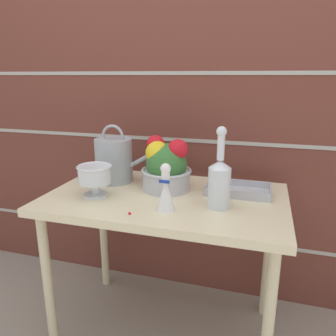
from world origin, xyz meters
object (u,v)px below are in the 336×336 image
glass_decanter (219,181)px  figurine_vase (166,191)px  crystal_pedestal_bowl (95,176)px  wire_tray (238,191)px  watering_can (114,160)px  flower_planter (166,166)px

glass_decanter → figurine_vase: glass_decanter is taller
glass_decanter → crystal_pedestal_bowl: bearing=-177.2°
crystal_pedestal_bowl → wire_tray: (0.61, 0.22, -0.08)m
watering_can → glass_decanter: bearing=-19.8°
crystal_pedestal_bowl → glass_decanter: 0.55m
flower_planter → glass_decanter: 0.32m
glass_decanter → figurine_vase: 0.22m
watering_can → crystal_pedestal_bowl: watering_can is taller
glass_decanter → wire_tray: bearing=71.9°
flower_planter → glass_decanter: glass_decanter is taller
figurine_vase → wire_tray: size_ratio=0.67×
flower_planter → figurine_vase: flower_planter is taller
watering_can → crystal_pedestal_bowl: size_ratio=2.13×
figurine_vase → flower_planter: bearing=106.7°
watering_can → figurine_vase: bearing=-38.9°
figurine_vase → wire_tray: (0.27, 0.29, -0.07)m
flower_planter → figurine_vase: size_ratio=1.29×
watering_can → wire_tray: bearing=-0.6°
crystal_pedestal_bowl → watering_can: bearing=93.1°
glass_decanter → figurine_vase: bearing=-156.0°
watering_can → glass_decanter: 0.60m
crystal_pedestal_bowl → flower_planter: flower_planter is taller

